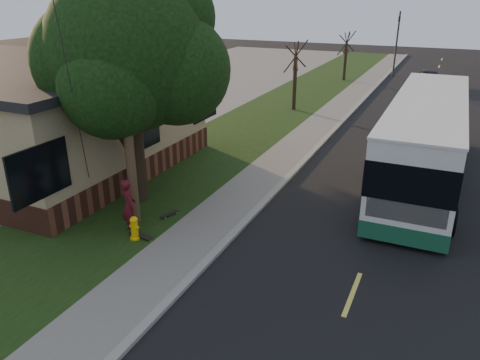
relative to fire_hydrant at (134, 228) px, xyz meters
The scene contains 18 objects.
ground 2.64m from the fire_hydrant, ahead, with size 120.00×120.00×0.00m, color black.
road 11.99m from the fire_hydrant, 56.58° to the left, with size 8.00×80.00×0.01m, color black.
curb 10.34m from the fire_hydrant, 75.43° to the left, with size 0.25×80.00×0.12m, color gray.
sidewalk 10.13m from the fire_hydrant, 80.91° to the left, with size 2.00×80.00×0.08m, color slate.
grass_verge 10.19m from the fire_hydrant, 100.76° to the left, with size 5.00×80.00×0.07m, color black.
building_lot 15.55m from the fire_hydrant, 139.96° to the left, with size 15.00×80.00×0.04m, color slate.
fire_hydrant is the anchor object (origin of this frame).
utility_pole 4.37m from the fire_hydrant, 125.38° to the left, with size 2.86×3.21×9.07m.
leafy_tree 5.65m from the fire_hydrant, 120.67° to the left, with size 6.30×6.00×7.80m.
bare_tree_near 18.10m from the fire_hydrant, 92.86° to the left, with size 1.38×1.21×4.31m.
bare_tree_far 30.04m from the fire_hydrant, 90.76° to the left, with size 1.38×1.21×4.03m.
traffic_signal 34.25m from the fire_hydrant, 84.79° to the left, with size 0.18×0.22×5.50m.
transit_bus 11.58m from the fire_hydrant, 49.74° to the left, with size 2.81×12.19×3.30m.
skateboarder 0.74m from the fire_hydrant, 139.11° to the left, with size 0.63×0.42×1.74m, color #4F0F18.
skateboard_main 1.80m from the fire_hydrant, 86.76° to the left, with size 0.36×0.76×0.07m.
skateboard_spare 0.35m from the fire_hydrant, 54.71° to the left, with size 0.86×0.35×0.08m.
dumpster 8.73m from the fire_hydrant, 122.38° to the left, with size 1.34×1.08×1.17m.
distant_car 30.29m from the fire_hydrant, 77.90° to the left, with size 1.71×4.26×1.45m, color black.
Camera 1 is at (5.47, -10.10, 7.05)m, focal length 35.00 mm.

